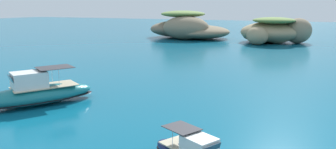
{
  "coord_description": "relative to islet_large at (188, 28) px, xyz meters",
  "views": [
    {
      "loc": [
        13.25,
        -7.06,
        8.61
      ],
      "look_at": [
        -0.9,
        23.12,
        1.78
      ],
      "focal_mm": 35.7,
      "sensor_mm": 36.0,
      "label": 1
    }
  ],
  "objects": [
    {
      "name": "islet_large",
      "position": [
        0.0,
        0.0,
        0.0
      ],
      "size": [
        28.24,
        23.55,
        7.44
      ],
      "color": "#84755B",
      "rests_on": "ground"
    },
    {
      "name": "islet_small",
      "position": [
        22.66,
        -1.75,
        -0.1
      ],
      "size": [
        18.92,
        20.02,
        6.12
      ],
      "color": "#9E8966",
      "rests_on": "ground"
    },
    {
      "name": "motorboat_teal",
      "position": [
        11.27,
        -64.47,
        -1.63
      ],
      "size": [
        7.8,
        10.41,
        3.21
      ],
      "color": "#19727A",
      "rests_on": "ground"
    }
  ]
}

